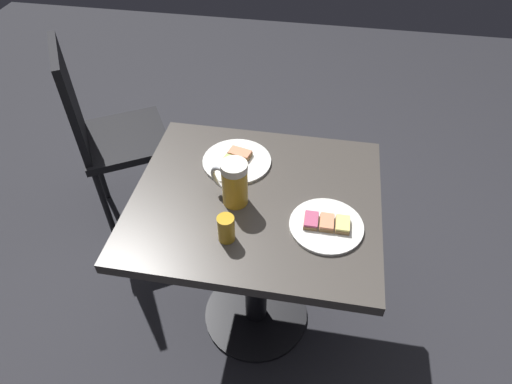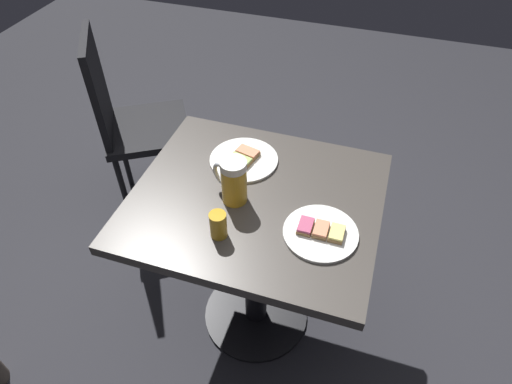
% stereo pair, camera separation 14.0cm
% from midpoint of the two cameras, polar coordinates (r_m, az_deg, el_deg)
% --- Properties ---
extents(ground_plane, '(6.00, 6.00, 0.00)m').
position_cam_midpoint_polar(ground_plane, '(1.99, -2.08, -15.60)').
color(ground_plane, '#28282D').
extents(cafe_table, '(0.79, 0.69, 0.73)m').
position_cam_midpoint_polar(cafe_table, '(1.53, -2.62, -4.94)').
color(cafe_table, black).
rests_on(cafe_table, ground_plane).
extents(plate_near, '(0.22, 0.22, 0.03)m').
position_cam_midpoint_polar(plate_near, '(1.32, 6.11, -4.41)').
color(plate_near, white).
rests_on(plate_near, cafe_table).
extents(plate_far, '(0.24, 0.24, 0.03)m').
position_cam_midpoint_polar(plate_far, '(1.53, -5.10, 3.96)').
color(plate_far, white).
rests_on(plate_far, cafe_table).
extents(beer_mug, '(0.13, 0.09, 0.16)m').
position_cam_midpoint_polar(beer_mug, '(1.35, -5.90, 1.06)').
color(beer_mug, gold).
rests_on(beer_mug, cafe_table).
extents(beer_glass_small, '(0.05, 0.05, 0.09)m').
position_cam_midpoint_polar(beer_glass_small, '(1.27, -7.04, -4.86)').
color(beer_glass_small, gold).
rests_on(beer_glass_small, cafe_table).
extents(cafe_chair, '(0.52, 0.52, 0.94)m').
position_cam_midpoint_polar(cafe_chair, '(2.13, -20.71, 7.44)').
color(cafe_chair, black).
rests_on(cafe_chair, ground_plane).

